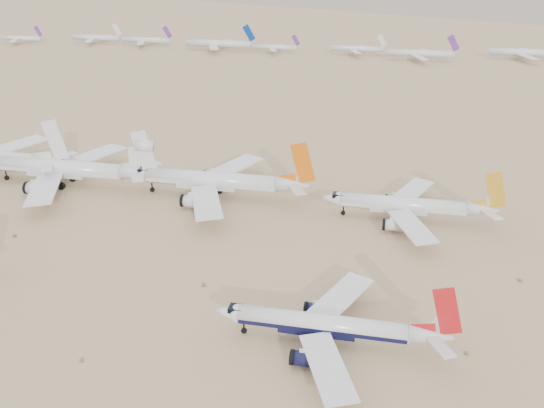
% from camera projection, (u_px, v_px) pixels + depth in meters
% --- Properties ---
extents(ground, '(7000.00, 7000.00, 0.00)m').
position_uv_depth(ground, '(334.00, 343.00, 114.72)').
color(ground, '#8A6D50').
rests_on(ground, ground).
extents(main_airliner, '(42.97, 41.97, 15.16)m').
position_uv_depth(main_airliner, '(332.00, 326.00, 112.57)').
color(main_airliner, silver).
rests_on(main_airliner, ground).
extents(row2_gold_tail, '(45.00, 44.01, 16.02)m').
position_uv_depth(row2_gold_tail, '(410.00, 205.00, 162.10)').
color(row2_gold_tail, silver).
rests_on(row2_gold_tail, ground).
extents(row2_orange_tail, '(52.96, 51.81, 18.89)m').
position_uv_depth(row2_orange_tail, '(218.00, 181.00, 176.15)').
color(row2_orange_tail, silver).
rests_on(row2_orange_tail, ground).
extents(row2_white_trijet, '(54.90, 53.66, 19.46)m').
position_uv_depth(row2_white_trijet, '(69.00, 168.00, 184.68)').
color(row2_white_trijet, silver).
rests_on(row2_white_trijet, ground).
extents(distant_storage_row, '(610.56, 65.38, 15.31)m').
position_uv_depth(distant_storage_row, '(480.00, 52.00, 377.52)').
color(distant_storage_row, silver).
rests_on(distant_storage_row, ground).
extents(desert_scrub, '(206.06, 121.67, 0.63)m').
position_uv_depth(desert_scrub, '(130.00, 408.00, 98.46)').
color(desert_scrub, brown).
rests_on(desert_scrub, ground).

